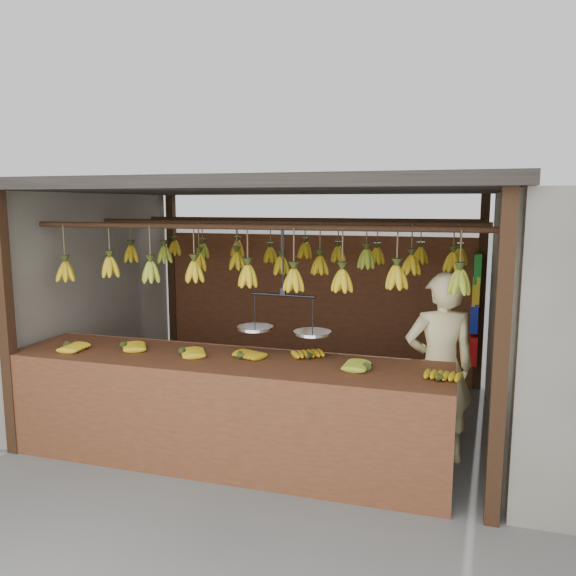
% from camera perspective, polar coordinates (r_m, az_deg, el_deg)
% --- Properties ---
extents(ground, '(80.00, 80.00, 0.00)m').
position_cam_1_polar(ground, '(6.02, -0.83, -12.76)').
color(ground, '#5B5B57').
extents(stall, '(4.30, 3.30, 2.40)m').
position_cam_1_polar(stall, '(5.92, 0.08, 6.48)').
color(stall, black).
rests_on(stall, ground).
extents(counter, '(3.77, 0.86, 0.96)m').
position_cam_1_polar(counter, '(4.73, -7.05, -9.66)').
color(counter, '#582E1A').
rests_on(counter, ground).
extents(hanging_bananas, '(3.63, 2.23, 0.37)m').
position_cam_1_polar(hanging_bananas, '(5.63, -0.90, 2.69)').
color(hanging_bananas, gold).
rests_on(hanging_bananas, ground).
extents(balance_scale, '(0.81, 0.34, 0.87)m').
position_cam_1_polar(balance_scale, '(4.66, -0.49, -3.84)').
color(balance_scale, black).
rests_on(balance_scale, ground).
extents(vendor, '(0.69, 0.56, 1.63)m').
position_cam_1_polar(vendor, '(4.94, 15.14, -7.85)').
color(vendor, beige).
rests_on(vendor, ground).
extents(bag_bundles, '(0.08, 0.26, 1.29)m').
position_cam_1_polar(bag_bundles, '(6.81, 18.50, -1.81)').
color(bag_bundles, '#199926').
rests_on(bag_bundles, ground).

